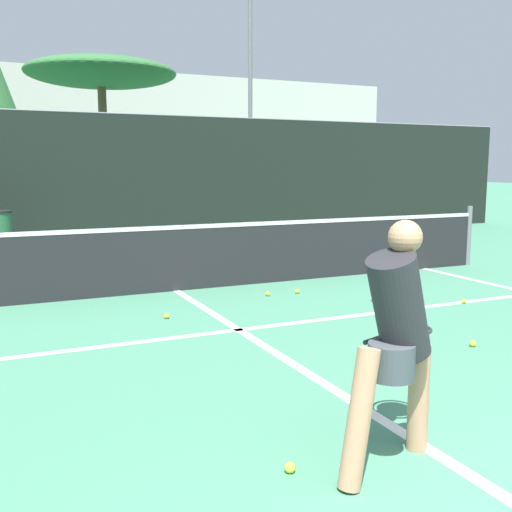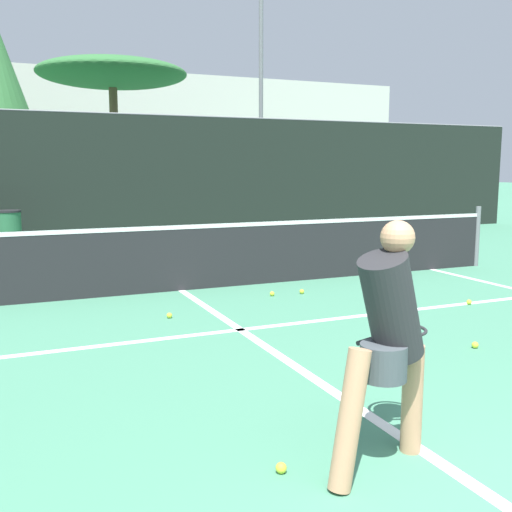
% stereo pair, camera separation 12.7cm
% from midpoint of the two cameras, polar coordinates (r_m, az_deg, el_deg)
% --- Properties ---
extents(court_service_line, '(8.25, 0.10, 0.01)m').
position_cam_midpoint_polar(court_service_line, '(6.61, -2.22, -7.03)').
color(court_service_line, white).
rests_on(court_service_line, ground).
extents(court_center_mark, '(0.10, 6.65, 0.01)m').
position_cam_midpoint_polar(court_center_mark, '(5.71, 1.80, -9.56)').
color(court_center_mark, white).
rests_on(court_center_mark, ground).
extents(net, '(11.09, 0.09, 1.07)m').
position_cam_midpoint_polar(net, '(8.63, -8.08, 0.02)').
color(net, slate).
rests_on(net, ground).
extents(fence_back, '(24.00, 0.06, 3.00)m').
position_cam_midpoint_polar(fence_back, '(14.40, -15.10, 7.12)').
color(fence_back, black).
rests_on(fence_back, ground).
extents(player_practicing, '(1.07, 0.81, 1.48)m').
position_cam_midpoint_polar(player_practicing, '(3.61, 12.19, -7.35)').
color(player_practicing, tan).
rests_on(player_practicing, ground).
extents(tennis_ball_scattered_1, '(0.07, 0.07, 0.07)m').
position_cam_midpoint_polar(tennis_ball_scattered_1, '(8.45, 3.52, -3.38)').
color(tennis_ball_scattered_1, '#D1E033').
rests_on(tennis_ball_scattered_1, ground).
extents(tennis_ball_scattered_2, '(0.07, 0.07, 0.07)m').
position_cam_midpoint_polar(tennis_ball_scattered_2, '(6.36, 19.41, -7.87)').
color(tennis_ball_scattered_2, '#D1E033').
rests_on(tennis_ball_scattered_2, ground).
extents(tennis_ball_scattered_4, '(0.07, 0.07, 0.07)m').
position_cam_midpoint_polar(tennis_ball_scattered_4, '(8.29, 0.69, -3.61)').
color(tennis_ball_scattered_4, '#D1E033').
rests_on(tennis_ball_scattered_4, ground).
extents(tennis_ball_scattered_5, '(0.07, 0.07, 0.07)m').
position_cam_midpoint_polar(tennis_ball_scattered_5, '(3.71, 2.21, -19.49)').
color(tennis_ball_scattered_5, '#D1E033').
rests_on(tennis_ball_scattered_5, ground).
extents(tennis_ball_scattered_7, '(0.07, 0.07, 0.07)m').
position_cam_midpoint_polar(tennis_ball_scattered_7, '(7.16, -9.03, -5.66)').
color(tennis_ball_scattered_7, '#D1E033').
rests_on(tennis_ball_scattered_7, ground).
extents(tennis_ball_scattered_8, '(0.07, 0.07, 0.07)m').
position_cam_midpoint_polar(tennis_ball_scattered_8, '(8.28, 18.76, -4.08)').
color(tennis_ball_scattered_8, '#D1E033').
rests_on(tennis_ball_scattered_8, ground).
extents(tennis_ball_scattered_9, '(0.07, 0.07, 0.07)m').
position_cam_midpoint_polar(tennis_ball_scattered_9, '(8.11, 10.67, -4.03)').
color(tennis_ball_scattered_9, '#D1E033').
rests_on(tennis_ball_scattered_9, ground).
extents(parked_car, '(1.82, 4.70, 1.33)m').
position_cam_midpoint_polar(parked_car, '(18.47, -11.33, 4.60)').
color(parked_car, navy).
rests_on(parked_car, ground).
extents(floodlight_mast, '(1.10, 0.24, 9.06)m').
position_cam_midpoint_polar(floodlight_mast, '(23.17, -0.72, 18.30)').
color(floodlight_mast, slate).
rests_on(floodlight_mast, ground).
extents(tree_west, '(4.90, 4.90, 5.26)m').
position_cam_midpoint_polar(tree_west, '(21.16, -14.70, 16.39)').
color(tree_west, brown).
rests_on(tree_west, ground).
extents(building_far, '(36.00, 2.40, 6.17)m').
position_cam_midpoint_polar(building_far, '(29.74, -20.34, 10.54)').
color(building_far, beige).
rests_on(building_far, ground).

